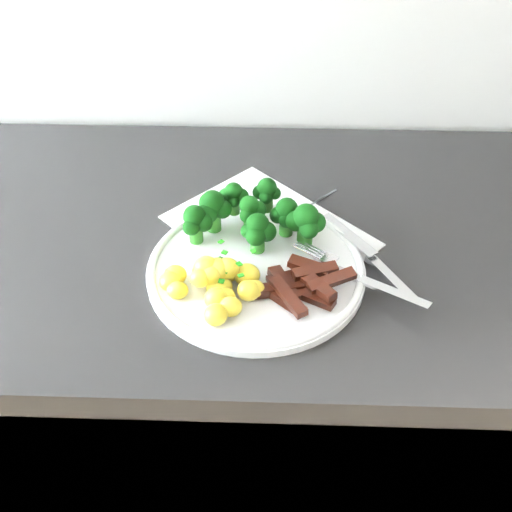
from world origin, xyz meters
name	(u,v)px	position (x,y,z in m)	size (l,w,h in m)	color
counter	(278,412)	(-0.07, 1.68, 0.44)	(2.33, 0.58, 0.88)	black
recipe_paper	(269,230)	(-0.09, 1.69, 0.88)	(0.33, 0.33, 0.00)	white
plate	(256,268)	(-0.11, 1.60, 0.88)	(0.29, 0.29, 0.02)	white
broccoli	(255,214)	(-0.11, 1.66, 0.92)	(0.19, 0.12, 0.07)	#1F5D17
potatoes	(216,281)	(-0.16, 1.55, 0.90)	(0.13, 0.13, 0.05)	#F4DC53
beef_strips	(300,284)	(-0.05, 1.56, 0.90)	(0.13, 0.11, 0.03)	black
fork	(362,277)	(0.03, 1.58, 0.89)	(0.17, 0.13, 0.02)	silver
knife	(378,266)	(0.05, 1.61, 0.88)	(0.12, 0.17, 0.02)	silver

